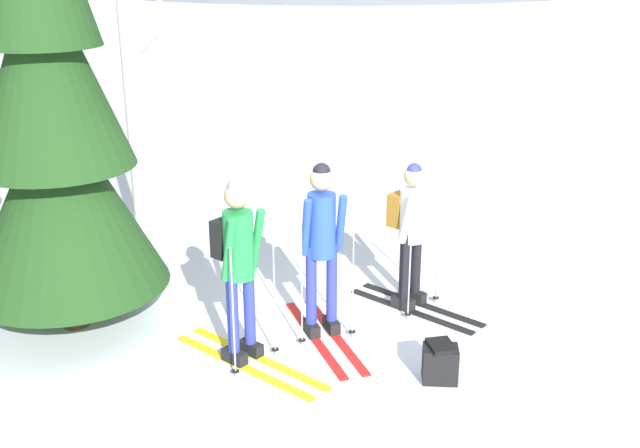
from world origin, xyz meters
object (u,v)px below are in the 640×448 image
(skier_in_blue, at_px, (322,242))
(pine_tree_near, at_px, (51,115))
(skier_in_green, at_px, (238,260))
(birch_tree_tall, at_px, (19,99))
(skier_in_white, at_px, (411,228))
(backpack_on_snow_front, at_px, (440,362))
(birch_tree_slender, at_px, (128,44))

(skier_in_blue, distance_m, pine_tree_near, 2.89)
(skier_in_green, relative_size, birch_tree_tall, 0.48)
(skier_in_blue, bearing_deg, skier_in_white, 22.48)
(skier_in_green, distance_m, backpack_on_snow_front, 2.08)
(skier_in_green, distance_m, skier_in_white, 2.10)
(backpack_on_snow_front, bearing_deg, birch_tree_tall, 132.71)
(skier_in_green, xyz_separation_m, skier_in_white, (1.94, 0.79, -0.12))
(backpack_on_snow_front, bearing_deg, skier_in_blue, 127.99)
(skier_in_green, distance_m, skier_in_blue, 0.94)
(birch_tree_tall, height_order, birch_tree_slender, birch_tree_slender)
(skier_in_white, height_order, birch_tree_slender, birch_tree_slender)
(skier_in_blue, relative_size, birch_tree_tall, 0.48)
(birch_tree_tall, bearing_deg, pine_tree_near, -75.00)
(pine_tree_near, bearing_deg, skier_in_green, -34.00)
(pine_tree_near, bearing_deg, birch_tree_tall, 105.00)
(skier_in_white, relative_size, backpack_on_snow_front, 4.33)
(skier_in_green, relative_size, skier_in_blue, 1.00)
(skier_in_green, relative_size, skier_in_white, 1.11)
(birch_tree_slender, bearing_deg, birch_tree_tall, 152.25)
(birch_tree_slender, xyz_separation_m, backpack_on_snow_front, (2.65, -3.65, -2.51))
(skier_in_white, height_order, birch_tree_tall, birch_tree_tall)
(skier_in_blue, distance_m, birch_tree_slender, 3.52)
(skier_in_white, relative_size, birch_tree_slender, 0.31)
(skier_in_blue, bearing_deg, skier_in_green, -158.16)
(skier_in_blue, relative_size, skier_in_white, 1.11)
(skier_in_blue, bearing_deg, birch_tree_tall, 134.18)
(birch_tree_slender, bearing_deg, pine_tree_near, -112.23)
(birch_tree_tall, distance_m, birch_tree_slender, 1.75)
(skier_in_green, xyz_separation_m, backpack_on_snow_front, (1.74, -0.77, -0.86))
(skier_in_white, bearing_deg, backpack_on_snow_front, -97.46)
(skier_in_blue, bearing_deg, birch_tree_slender, 125.05)
(birch_tree_slender, bearing_deg, skier_in_blue, -54.95)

